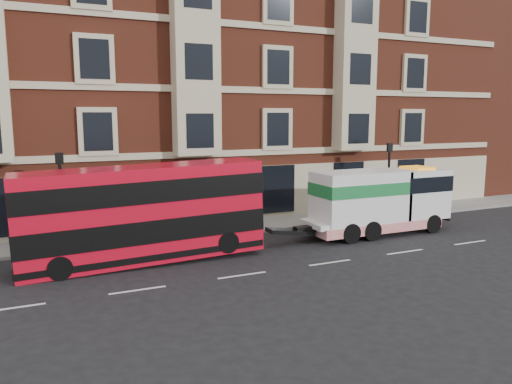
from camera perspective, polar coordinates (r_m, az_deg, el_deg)
ground at (r=19.50m, az=-1.61°, el=-9.50°), size 120.00×120.00×0.00m
sidewalk at (r=26.29m, az=-8.01°, el=-4.58°), size 90.00×3.00×0.15m
victorian_terrace at (r=33.20m, az=-11.37°, el=15.46°), size 45.00×12.00×20.40m
lamp_post_west at (r=23.54m, az=-21.35°, el=-0.22°), size 0.35×0.15×4.35m
lamp_post_east at (r=30.34m, az=14.92°, el=1.99°), size 0.35×0.15×4.35m
double_decker_bus at (r=21.19m, az=-12.79°, el=-2.25°), size 9.98×2.29×4.04m
tow_truck at (r=26.40m, az=13.76°, el=-0.95°), size 7.99×2.36×3.33m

